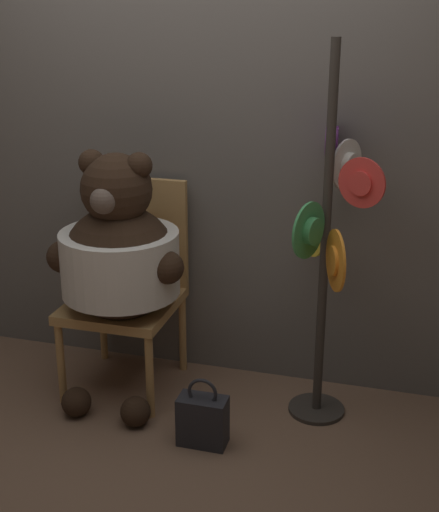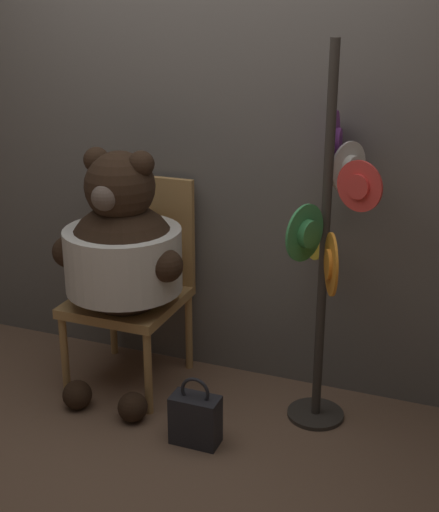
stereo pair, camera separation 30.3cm
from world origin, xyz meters
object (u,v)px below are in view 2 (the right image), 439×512
(chair, at_px, (135,277))
(teddy_bear, at_px, (122,253))
(hat_display_rack, at_px, (327,237))
(handbag_on_ground, at_px, (195,419))

(chair, relative_size, teddy_bear, 0.84)
(chair, height_order, hat_display_rack, hat_display_rack)
(hat_display_rack, bearing_deg, teddy_bear, -173.27)
(teddy_bear, height_order, handbag_on_ground, teddy_bear)
(chair, distance_m, hat_display_rack, 1.10)
(chair, bearing_deg, teddy_bear, -78.78)
(chair, height_order, handbag_on_ground, chair)
(chair, bearing_deg, hat_display_rack, -4.19)
(chair, distance_m, teddy_bear, 0.29)
(hat_display_rack, xyz_separation_m, handbag_on_ground, (-0.48, -0.42, -0.81))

